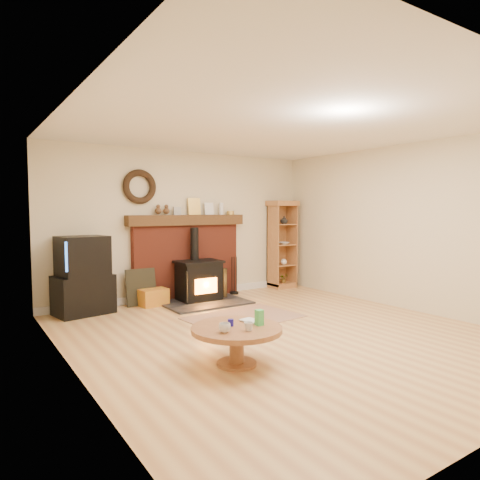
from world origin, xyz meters
TOP-DOWN VIEW (x-y plane):
  - ground at (0.00, 0.00)m, footprint 5.50×5.50m
  - room_shell at (-0.02, 0.09)m, footprint 5.02×5.52m
  - chimney_breast at (0.00, 2.67)m, footprint 2.20×0.22m
  - wood_stove at (0.04, 2.27)m, footprint 1.40×1.00m
  - area_rug at (0.04, 0.94)m, footprint 1.66×1.21m
  - tv_unit at (-1.84, 2.47)m, footprint 0.89×0.69m
  - curio_cabinet at (2.06, 2.55)m, footprint 0.56×0.41m
  - firelog_box at (-0.75, 2.40)m, footprint 0.47×0.33m
  - leaning_painting at (-0.90, 2.55)m, footprint 0.50×0.13m
  - fire_tools at (0.89, 2.50)m, footprint 0.16×0.16m
  - coffee_table at (-1.09, -0.60)m, footprint 0.92×0.92m

SIDE VIEW (x-z plane):
  - ground at x=0.00m, z-range 0.00..0.00m
  - area_rug at x=0.04m, z-range 0.00..0.01m
  - fire_tools at x=0.89m, z-range -0.22..0.48m
  - firelog_box at x=-0.75m, z-range 0.00..0.28m
  - leaning_painting at x=-0.90m, z-range 0.00..0.60m
  - coffee_table at x=-1.09m, z-range 0.04..0.60m
  - wood_stove at x=0.04m, z-range -0.29..0.97m
  - tv_unit at x=-1.84m, z-range -0.03..1.15m
  - chimney_breast at x=0.00m, z-range -0.09..1.69m
  - curio_cabinet at x=2.06m, z-range 0.00..1.75m
  - room_shell at x=-0.02m, z-range 0.41..3.02m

